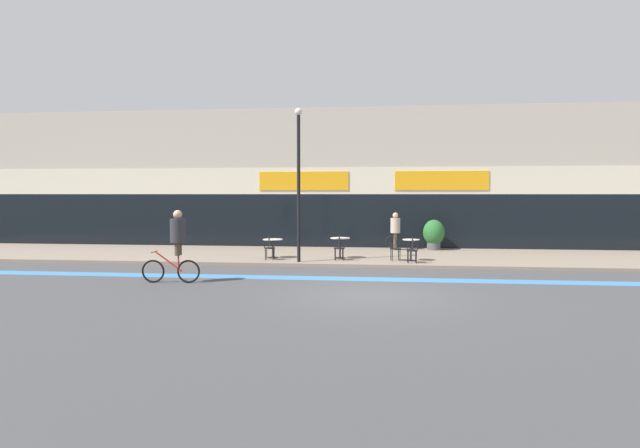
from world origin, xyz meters
The scene contains 15 objects.
ground_plane centered at (0.00, 0.00, 0.00)m, with size 120.00×120.00×0.00m, color #424244.
sidewalk_slab centered at (0.00, 7.25, 0.06)m, with size 40.00×5.50×0.12m, color gray.
storefront_facade centered at (0.00, 11.97, 3.19)m, with size 40.00×4.06×6.42m.
bike_lane_stripe centered at (0.00, 2.27, 0.00)m, with size 36.00×0.70×0.01m, color #3D7AB7.
bistro_table_0 centered at (-3.67, 5.92, 0.63)m, with size 0.75×0.75×0.71m.
bistro_table_1 centered at (-1.14, 6.08, 0.67)m, with size 0.73×0.73×0.77m.
bistro_table_2 centered at (1.45, 5.64, 0.66)m, with size 0.61×0.61×0.78m.
cafe_chair_0_near centered at (-3.67, 5.29, 0.64)m, with size 0.42×0.58×0.90m.
cafe_chair_1_near centered at (-1.13, 5.46, 0.64)m, with size 0.45×0.60×0.90m.
cafe_chair_2_near centered at (1.45, 5.02, 0.64)m, with size 0.40×0.58×0.90m.
cafe_chair_2_side centered at (0.82, 5.63, 0.64)m, with size 0.60×0.45×0.90m.
planter_pot centered at (2.69, 9.36, 0.80)m, with size 0.92×0.92×1.30m.
lamp_post centered at (-2.54, 4.96, 3.23)m, with size 0.26×0.26×5.41m.
cyclist_0 centered at (-5.47, 1.09, 1.22)m, with size 1.68×0.52×2.08m.
pedestrian_near_end centered at (1.04, 9.13, 1.08)m, with size 0.44×0.44×1.61m.
Camera 1 is at (0.09, -12.47, 2.53)m, focal length 28.00 mm.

